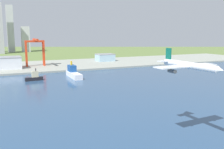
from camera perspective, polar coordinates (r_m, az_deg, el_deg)
ground_plane at (r=224.88m, az=-8.88°, el=-4.04°), size 2400.00×2400.00×0.00m
water_bay at (r=169.90m, az=-3.24°, el=-8.31°), size 840.00×360.00×0.15m
industrial_pier at (r=408.23m, az=-16.25°, el=1.86°), size 840.00×140.00×2.50m
airplane_landing at (r=120.51m, az=17.09°, el=2.00°), size 33.31×35.52×10.27m
tugboat_small at (r=288.68m, az=-17.32°, el=-0.60°), size 19.53×5.66×13.62m
ferry_boat at (r=301.34m, az=-8.83°, el=0.35°), size 9.67×41.96×18.48m
port_crane_red at (r=396.73m, az=-17.23°, el=6.22°), size 28.08×43.65×41.85m
warehouse_annex at (r=453.20m, az=-1.61°, el=3.93°), size 31.35×23.99×13.13m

